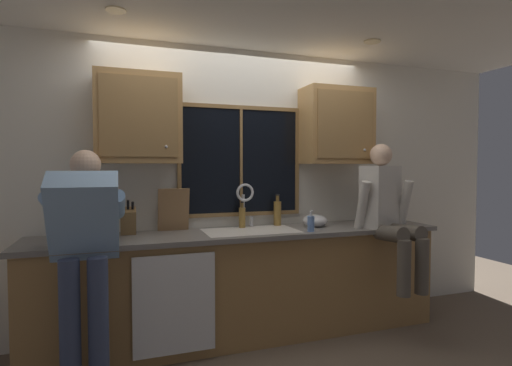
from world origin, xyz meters
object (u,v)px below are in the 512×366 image
object	(u,v)px
soap_dispenser	(311,223)
bottle_green_glass	(277,213)
person_standing	(85,241)
person_sitting_on_counter	(387,208)
knife_block	(128,221)
mixing_bowl	(315,221)
bottle_tall_clear	(242,217)
cutting_board	(174,210)

from	to	relation	value
soap_dispenser	bottle_green_glass	bearing A→B (deg)	108.92
person_standing	person_sitting_on_counter	bearing A→B (deg)	1.46
knife_block	mixing_bowl	world-z (taller)	knife_block
person_standing	bottle_tall_clear	world-z (taller)	person_standing
person_sitting_on_counter	soap_dispenser	distance (m)	0.74
mixing_bowl	soap_dispenser	size ratio (longest dim) A/B	1.24
person_sitting_on_counter	knife_block	bearing A→B (deg)	169.51
person_sitting_on_counter	mixing_bowl	distance (m)	0.65
soap_dispenser	bottle_green_glass	xyz separation A→B (m)	(-0.14, 0.41, 0.05)
cutting_board	soap_dispenser	bearing A→B (deg)	-20.90
soap_dispenser	knife_block	bearing A→B (deg)	166.78
person_sitting_on_counter	bottle_green_glass	world-z (taller)	person_sitting_on_counter
soap_dispenser	bottle_tall_clear	size ratio (longest dim) A/B	0.77
cutting_board	bottle_green_glass	size ratio (longest dim) A/B	1.26
mixing_bowl	cutting_board	bearing A→B (deg)	172.53
person_standing	cutting_board	world-z (taller)	person_standing
bottle_green_glass	knife_block	bearing A→B (deg)	-177.23
person_standing	person_sitting_on_counter	distance (m)	2.50
person_standing	bottle_tall_clear	bearing A→B (deg)	22.13
mixing_bowl	soap_dispenser	bearing A→B (deg)	-123.99
bottle_green_glass	bottle_tall_clear	bearing A→B (deg)	-176.97
mixing_bowl	soap_dispenser	distance (m)	0.31
soap_dispenser	cutting_board	bearing A→B (deg)	159.10
mixing_bowl	bottle_tall_clear	world-z (taller)	bottle_tall_clear
knife_block	mixing_bowl	size ratio (longest dim) A/B	1.40
person_sitting_on_counter	bottle_tall_clear	bearing A→B (deg)	159.61
mixing_bowl	bottle_tall_clear	distance (m)	0.68
knife_block	cutting_board	world-z (taller)	cutting_board
knife_block	bottle_green_glass	xyz separation A→B (m)	(1.33, 0.06, 0.01)
bottle_tall_clear	bottle_green_glass	bearing A→B (deg)	3.03
cutting_board	soap_dispenser	size ratio (longest dim) A/B	2.01
person_standing	bottle_green_glass	size ratio (longest dim) A/B	5.40
knife_block	cutting_board	bearing A→B (deg)	11.21
person_standing	soap_dispenser	distance (m)	1.77
knife_block	bottle_green_glass	size ratio (longest dim) A/B	1.09
person_standing	soap_dispenser	bearing A→B (deg)	4.06
bottle_tall_clear	soap_dispenser	bearing A→B (deg)	-38.56
person_standing	soap_dispenser	xyz separation A→B (m)	(1.76, 0.13, 0.02)
mixing_bowl	soap_dispenser	xyz separation A→B (m)	(-0.17, -0.25, 0.02)
mixing_bowl	knife_block	bearing A→B (deg)	176.78
person_sitting_on_counter	soap_dispenser	bearing A→B (deg)	175.17
mixing_bowl	bottle_green_glass	size ratio (longest dim) A/B	0.78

